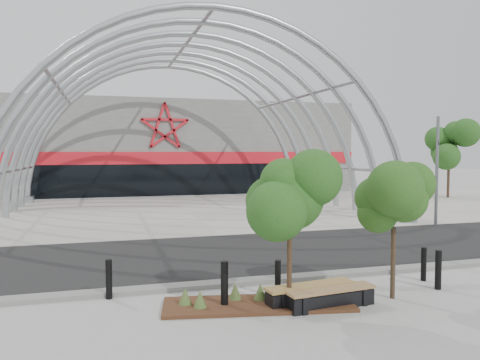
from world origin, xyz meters
TOP-DOWN VIEW (x-y plane):
  - ground at (0.00, 0.00)m, footprint 140.00×140.00m
  - road at (0.00, 3.50)m, footprint 140.00×7.00m
  - forecourt at (0.00, 15.50)m, footprint 60.00×17.00m
  - kerb at (0.00, -0.25)m, footprint 60.00×0.50m
  - arena_building at (0.00, 33.45)m, footprint 34.00×15.24m
  - vault_canopy at (0.00, 15.50)m, footprint 20.80×15.80m
  - planting_bed at (-1.39, -2.10)m, footprint 4.63×2.13m
  - signal_pole at (10.69, 6.64)m, footprint 0.37×0.74m
  - street_tree_0 at (-0.66, -2.41)m, footprint 1.58×1.58m
  - street_tree_1 at (2.07, -2.49)m, footprint 1.47×1.47m
  - bench_0 at (-0.08, -2.32)m, footprint 2.33×0.79m
  - bench_1 at (0.27, -2.70)m, footprint 2.27×0.73m
  - bollard_0 at (-4.70, -0.56)m, footprint 0.16×0.16m
  - bollard_1 at (-2.12, -2.01)m, footprint 0.18×0.18m
  - bollard_2 at (-0.66, -1.66)m, footprint 0.15×0.15m
  - bollard_3 at (3.68, -2.16)m, footprint 0.17×0.17m
  - bollard_4 at (3.84, -1.36)m, footprint 0.15×0.15m
  - bg_tree_1 at (21.00, 18.00)m, footprint 2.70×2.70m

SIDE VIEW (x-z plane):
  - ground at x=0.00m, z-range 0.00..0.00m
  - road at x=0.00m, z-range 0.00..0.02m
  - vault_canopy at x=0.00m, z-range -10.16..10.20m
  - forecourt at x=0.00m, z-range 0.00..0.04m
  - kerb at x=0.00m, z-range 0.00..0.12m
  - planting_bed at x=-1.39m, z-range -0.12..0.35m
  - bench_1 at x=0.27m, z-range -0.01..0.46m
  - bench_0 at x=-0.08m, z-range -0.01..0.47m
  - bollard_4 at x=3.84m, z-range 0.00..0.95m
  - bollard_2 at x=-0.66m, z-range 0.00..0.95m
  - bollard_0 at x=-4.70m, z-range 0.00..0.98m
  - bollard_3 at x=3.68m, z-range 0.00..1.04m
  - bollard_1 at x=-2.12m, z-range 0.00..1.10m
  - street_tree_1 at x=2.07m, z-range 0.76..4.23m
  - street_tree_0 at x=-0.66m, z-range 0.79..4.40m
  - signal_pole at x=10.69m, z-range 0.12..5.45m
  - arena_building at x=0.00m, z-range -0.01..7.99m
  - bg_tree_1 at x=21.00m, z-range 1.29..7.20m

